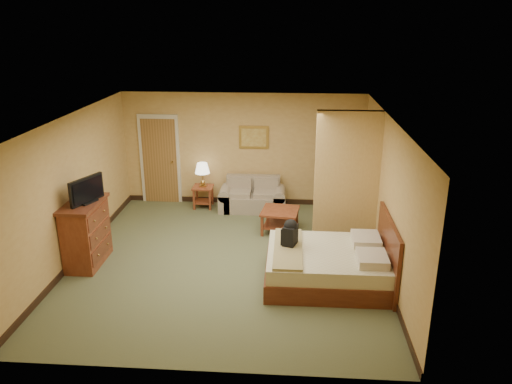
# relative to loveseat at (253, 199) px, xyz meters

# --- Properties ---
(floor) EXTENTS (6.00, 6.00, 0.00)m
(floor) POSITION_rel_loveseat_xyz_m (-0.25, -2.57, -0.25)
(floor) COLOR #545C3B
(floor) RESTS_ON ground
(ceiling) EXTENTS (6.00, 6.00, 0.00)m
(ceiling) POSITION_rel_loveseat_xyz_m (-0.25, -2.57, 2.35)
(ceiling) COLOR white
(ceiling) RESTS_ON back_wall
(back_wall) EXTENTS (5.50, 0.02, 2.60)m
(back_wall) POSITION_rel_loveseat_xyz_m (-0.25, 0.43, 1.05)
(back_wall) COLOR tan
(back_wall) RESTS_ON floor
(left_wall) EXTENTS (0.02, 6.00, 2.60)m
(left_wall) POSITION_rel_loveseat_xyz_m (-3.00, -2.57, 1.05)
(left_wall) COLOR tan
(left_wall) RESTS_ON floor
(right_wall) EXTENTS (0.02, 6.00, 2.60)m
(right_wall) POSITION_rel_loveseat_xyz_m (2.50, -2.57, 1.05)
(right_wall) COLOR tan
(right_wall) RESTS_ON floor
(partition) EXTENTS (1.20, 0.15, 2.60)m
(partition) POSITION_rel_loveseat_xyz_m (1.90, -1.64, 1.05)
(partition) COLOR tan
(partition) RESTS_ON floor
(door) EXTENTS (0.94, 0.16, 2.10)m
(door) POSITION_rel_loveseat_xyz_m (-2.20, 0.40, 0.79)
(door) COLOR beige
(door) RESTS_ON floor
(baseboard) EXTENTS (5.50, 0.02, 0.12)m
(baseboard) POSITION_rel_loveseat_xyz_m (-0.25, 0.42, -0.19)
(baseboard) COLOR black
(baseboard) RESTS_ON floor
(loveseat) EXTENTS (1.50, 0.70, 0.76)m
(loveseat) POSITION_rel_loveseat_xyz_m (0.00, 0.00, 0.00)
(loveseat) COLOR gray
(loveseat) RESTS_ON floor
(side_table) EXTENTS (0.46, 0.46, 0.51)m
(side_table) POSITION_rel_loveseat_xyz_m (-1.15, 0.08, 0.09)
(side_table) COLOR maroon
(side_table) RESTS_ON floor
(table_lamp) EXTENTS (0.34, 0.34, 0.56)m
(table_lamp) POSITION_rel_loveseat_xyz_m (-1.15, 0.08, 0.68)
(table_lamp) COLOR #A5803D
(table_lamp) RESTS_ON side_table
(coffee_table) EXTENTS (0.82, 0.82, 0.47)m
(coffee_table) POSITION_rel_loveseat_xyz_m (0.66, -1.18, 0.09)
(coffee_table) COLOR maroon
(coffee_table) RESTS_ON floor
(wall_picture) EXTENTS (0.67, 0.04, 0.52)m
(wall_picture) POSITION_rel_loveseat_xyz_m (0.00, 0.41, 1.35)
(wall_picture) COLOR #B78E3F
(wall_picture) RESTS_ON back_wall
(dresser) EXTENTS (0.57, 1.09, 1.16)m
(dresser) POSITION_rel_loveseat_xyz_m (-2.72, -2.83, 0.34)
(dresser) COLOR maroon
(dresser) RESTS_ON floor
(tv) EXTENTS (0.34, 0.71, 0.45)m
(tv) POSITION_rel_loveseat_xyz_m (-2.62, -2.83, 1.13)
(tv) COLOR black
(tv) RESTS_ON dresser
(bed) EXTENTS (2.05, 1.74, 1.13)m
(bed) POSITION_rel_loveseat_xyz_m (1.57, -3.18, 0.06)
(bed) COLOR #512012
(bed) RESTS_ON floor
(backpack) EXTENTS (0.27, 0.33, 0.49)m
(backpack) POSITION_rel_loveseat_xyz_m (0.87, -3.06, 0.56)
(backpack) COLOR black
(backpack) RESTS_ON bed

